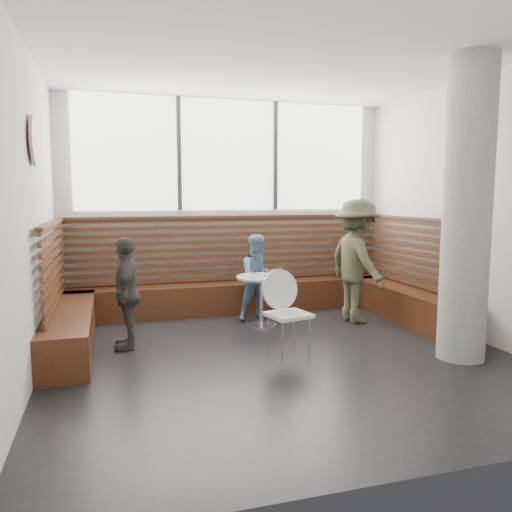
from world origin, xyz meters
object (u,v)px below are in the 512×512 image
object	(u,v)px
concrete_column	(467,211)
adult_man	(357,261)
cafe_table	(261,290)
child_left	(127,293)
child_back	(259,277)
cafe_chair	(286,305)

from	to	relation	value
concrete_column	adult_man	distance (m)	1.94
cafe_table	child_left	bearing A→B (deg)	-164.64
adult_man	child_left	xyz separation A→B (m)	(-3.12, -0.35, -0.21)
adult_man	child_left	size ratio (longest dim) A/B	1.33
concrete_column	child_back	distance (m)	2.95
concrete_column	child_back	xyz separation A→B (m)	(-1.61, 2.27, -0.99)
cafe_table	adult_man	size ratio (longest dim) A/B	0.40
concrete_column	cafe_table	distance (m)	2.77
cafe_chair	adult_man	world-z (taller)	adult_man
child_back	cafe_table	bearing A→B (deg)	-108.70
cafe_table	cafe_chair	size ratio (longest dim) A/B	0.73
cafe_table	child_left	size ratio (longest dim) A/B	0.53
cafe_chair	child_back	size ratio (longest dim) A/B	0.77
child_left	child_back	bearing A→B (deg)	120.47
cafe_table	child_back	bearing A→B (deg)	78.55
cafe_table	adult_man	xyz separation A→B (m)	(1.35, -0.13, 0.37)
concrete_column	cafe_table	size ratio (longest dim) A/B	4.65
adult_man	cafe_table	bearing A→B (deg)	79.27
cafe_chair	adult_man	xyz separation A→B (m)	(1.43, 1.08, 0.31)
concrete_column	cafe_chair	size ratio (longest dim) A/B	3.42
concrete_column	child_back	bearing A→B (deg)	125.43
adult_man	child_left	world-z (taller)	adult_man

